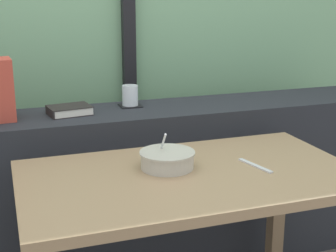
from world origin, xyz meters
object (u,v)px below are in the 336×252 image
object	(u,v)px
juice_glass	(130,96)
fork_utensil	(255,166)
closed_book	(69,110)
breakfast_table	(190,201)
coaster_square	(130,106)
soup_bowl	(167,159)

from	to	relation	value
juice_glass	fork_utensil	xyz separation A→B (m)	(0.28, -0.71, -0.14)
closed_book	breakfast_table	bearing A→B (deg)	-62.56
juice_glass	coaster_square	bearing A→B (deg)	90.00
soup_bowl	fork_utensil	world-z (taller)	soup_bowl
closed_book	soup_bowl	xyz separation A→B (m)	(0.27, -0.56, -0.08)
coaster_square	soup_bowl	world-z (taller)	soup_bowl
soup_bowl	fork_utensil	xyz separation A→B (m)	(0.31, -0.09, -0.03)
fork_utensil	breakfast_table	bearing A→B (deg)	162.36
breakfast_table	closed_book	distance (m)	0.74
breakfast_table	fork_utensil	world-z (taller)	fork_utensil
breakfast_table	soup_bowl	distance (m)	0.17
coaster_square	soup_bowl	bearing A→B (deg)	-92.68
breakfast_table	fork_utensil	bearing A→B (deg)	-4.25
juice_glass	soup_bowl	xyz separation A→B (m)	(-0.03, -0.62, -0.11)
closed_book	fork_utensil	bearing A→B (deg)	-48.44
closed_book	juice_glass	bearing A→B (deg)	12.10
breakfast_table	soup_bowl	bearing A→B (deg)	130.00
closed_book	soup_bowl	bearing A→B (deg)	-64.47
coaster_square	closed_book	world-z (taller)	closed_book
closed_book	soup_bowl	world-z (taller)	soup_bowl
coaster_square	fork_utensil	xyz separation A→B (m)	(0.28, -0.71, -0.09)
breakfast_table	closed_book	size ratio (longest dim) A/B	5.95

